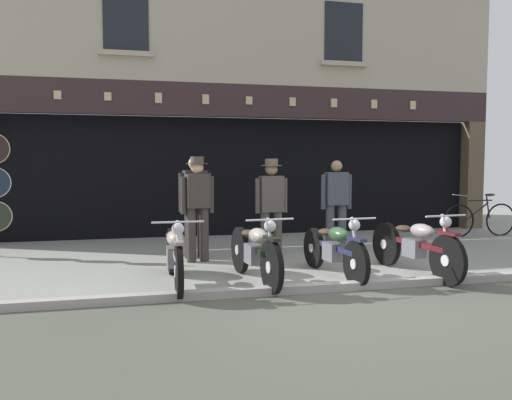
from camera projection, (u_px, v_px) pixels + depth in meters
ground at (374, 318)px, 5.42m from camera, size 23.74×22.00×0.18m
shop_facade at (232, 161)px, 13.08m from camera, size 12.04×4.42×5.92m
motorcycle_left at (175, 253)px, 6.69m from camera, size 0.62×2.08×0.92m
motorcycle_center_left at (255, 251)px, 6.85m from camera, size 0.62×1.98×0.93m
motorcycle_center at (334, 248)px, 7.19m from camera, size 0.62×1.93×0.91m
motorcycle_center_right at (415, 245)px, 7.31m from camera, size 0.62×2.10×0.94m
salesman_left at (195, 202)px, 8.63m from camera, size 0.55×0.28×1.71m
shopkeeper_center at (271, 203)px, 8.57m from camera, size 0.56×0.35×1.68m
salesman_right at (336, 203)px, 8.95m from camera, size 0.56×0.25×1.65m
assistant_far_right at (197, 203)px, 8.27m from camera, size 0.55×0.35×1.71m
advert_board_near at (333, 158)px, 11.96m from camera, size 0.83×0.03×0.93m
advert_board_far at (376, 154)px, 12.21m from camera, size 0.80×0.03×1.04m
leaning_bicycle at (480, 219)px, 11.22m from camera, size 1.77×0.50×0.96m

